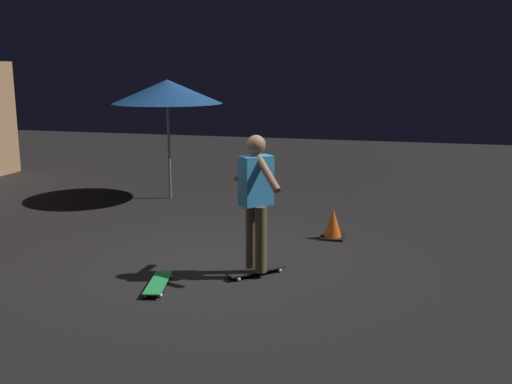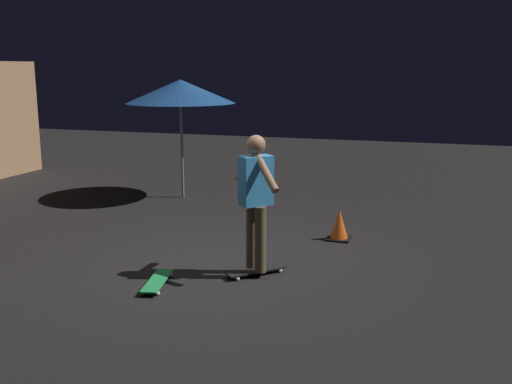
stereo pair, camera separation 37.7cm
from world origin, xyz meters
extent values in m
plane|color=black|center=(0.00, 0.00, 0.00)|extent=(28.00, 28.00, 0.00)
cylinder|color=slate|center=(3.57, 2.22, 1.10)|extent=(0.05, 0.05, 2.20)
cone|color=#1E4C8C|center=(3.57, 2.22, 2.08)|extent=(2.10, 2.10, 0.45)
cube|color=black|center=(-0.24, -0.54, 0.06)|extent=(0.71, 0.68, 0.02)
sphere|color=silver|center=(0.04, -0.68, 0.03)|extent=(0.05, 0.05, 0.05)
sphere|color=silver|center=(-0.08, -0.81, 0.03)|extent=(0.05, 0.05, 0.05)
sphere|color=silver|center=(-0.40, -0.27, 0.03)|extent=(0.05, 0.05, 0.05)
sphere|color=silver|center=(-0.52, -0.39, 0.03)|extent=(0.05, 0.05, 0.05)
cube|color=green|center=(-0.96, 0.45, 0.06)|extent=(0.80, 0.36, 0.02)
sphere|color=silver|center=(-0.68, 0.60, 0.03)|extent=(0.05, 0.05, 0.05)
sphere|color=silver|center=(-0.65, 0.43, 0.03)|extent=(0.05, 0.05, 0.05)
sphere|color=silver|center=(-1.27, 0.47, 0.03)|extent=(0.05, 0.05, 0.05)
sphere|color=silver|center=(-1.23, 0.31, 0.03)|extent=(0.05, 0.05, 0.05)
cylinder|color=brown|center=(-0.16, -0.46, 0.48)|extent=(0.14, 0.14, 0.82)
cylinder|color=brown|center=(-0.31, -0.62, 0.48)|extent=(0.14, 0.14, 0.82)
cube|color=#338CCC|center=(-0.24, -0.54, 1.19)|extent=(0.43, 0.42, 0.60)
sphere|color=#936B4C|center=(-0.24, -0.54, 1.62)|extent=(0.23, 0.23, 0.23)
cylinder|color=#936B4C|center=(-0.09, -0.38, 1.34)|extent=(0.44, 0.46, 0.46)
cylinder|color=#936B4C|center=(-0.39, -0.70, 1.34)|extent=(0.44, 0.46, 0.46)
cube|color=black|center=(1.60, -1.24, 0.01)|extent=(0.34, 0.34, 0.03)
cone|color=#EA5914|center=(1.60, -1.24, 0.23)|extent=(0.28, 0.28, 0.46)
camera|label=1|loc=(-6.96, -2.33, 2.52)|focal=41.40mm
camera|label=2|loc=(-6.85, -2.69, 2.52)|focal=41.40mm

